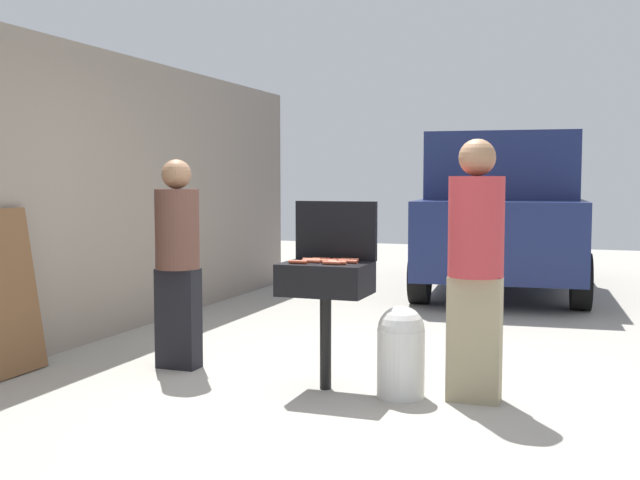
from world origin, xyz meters
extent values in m
plane|color=#9E998E|center=(0.00, 0.00, 0.00)|extent=(24.00, 24.00, 0.00)
cube|color=gray|center=(-2.63, 1.00, 1.32)|extent=(0.24, 8.00, 2.64)
cylinder|color=black|center=(-0.03, -0.14, 0.33)|extent=(0.08, 0.08, 0.66)
cube|color=black|center=(-0.03, -0.14, 0.77)|extent=(0.60, 0.44, 0.22)
cube|color=black|center=(-0.03, 0.08, 1.09)|extent=(0.60, 0.05, 0.42)
cylinder|color=#C6593D|center=(-0.14, -0.10, 0.90)|extent=(0.13, 0.03, 0.03)
cylinder|color=#B74C33|center=(0.05, -0.24, 0.90)|extent=(0.13, 0.03, 0.03)
cylinder|color=#B74C33|center=(-0.01, -0.14, 0.90)|extent=(0.13, 0.03, 0.03)
cylinder|color=#AD4228|center=(-0.18, -0.26, 0.90)|extent=(0.13, 0.03, 0.03)
cylinder|color=#C6593D|center=(0.08, -0.20, 0.90)|extent=(0.13, 0.04, 0.03)
cylinder|color=#C6593D|center=(-0.11, -0.18, 0.90)|extent=(0.13, 0.03, 0.03)
cylinder|color=#B74C33|center=(0.04, -0.09, 0.90)|extent=(0.13, 0.03, 0.03)
cylinder|color=#B74C33|center=(0.13, -0.12, 0.90)|extent=(0.13, 0.03, 0.03)
cylinder|color=#B74C33|center=(-0.09, -0.04, 0.90)|extent=(0.13, 0.03, 0.03)
cylinder|color=#C6593D|center=(0.06, -0.05, 0.90)|extent=(0.13, 0.04, 0.03)
cylinder|color=#C6593D|center=(0.11, -0.02, 0.90)|extent=(0.13, 0.04, 0.03)
cylinder|color=silver|center=(0.52, -0.16, 0.23)|extent=(0.32, 0.32, 0.46)
sphere|color=silver|center=(0.52, -0.16, 0.46)|extent=(0.31, 0.31, 0.31)
cube|color=black|center=(-1.30, 0.06, 0.39)|extent=(0.32, 0.18, 0.77)
cylinder|color=brown|center=(-1.30, 0.06, 1.08)|extent=(0.34, 0.34, 0.61)
sphere|color=#936B4C|center=(-1.30, 0.06, 1.50)|extent=(0.23, 0.23, 0.23)
cube|color=gray|center=(0.99, -0.08, 0.41)|extent=(0.34, 0.19, 0.83)
cylinder|color=#B23338|center=(0.99, -0.08, 1.15)|extent=(0.36, 0.36, 0.65)
sphere|color=#936B4C|center=(0.99, -0.08, 1.60)|extent=(0.24, 0.24, 0.24)
cube|color=navy|center=(0.54, 5.40, 0.77)|extent=(2.27, 4.55, 0.90)
cube|color=navy|center=(0.56, 5.20, 1.62)|extent=(1.98, 2.74, 0.80)
cylinder|color=black|center=(1.57, 3.94, 0.32)|extent=(0.27, 0.66, 0.64)
cylinder|color=black|center=(-0.23, 3.79, 0.32)|extent=(0.27, 0.66, 0.64)
cylinder|color=black|center=(1.31, 7.01, 0.32)|extent=(0.27, 0.66, 0.64)
cylinder|color=black|center=(-0.49, 6.86, 0.32)|extent=(0.27, 0.66, 0.64)
camera|label=1|loc=(1.74, -5.15, 1.45)|focal=43.54mm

